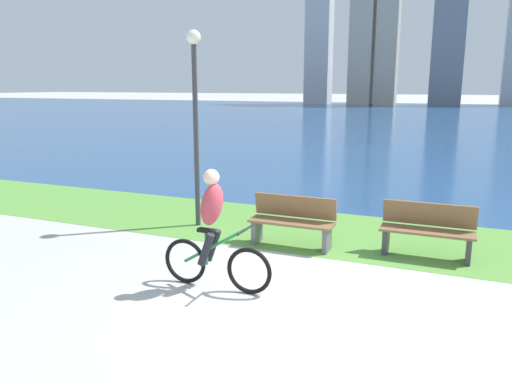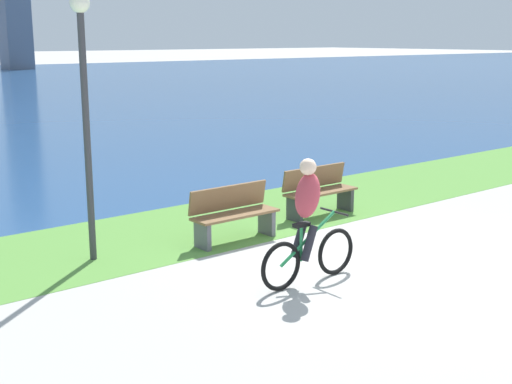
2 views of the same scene
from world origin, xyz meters
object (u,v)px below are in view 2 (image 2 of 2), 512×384
(cyclist_lead, at_px, (308,222))
(bench_near_path, at_px, (233,214))
(lamppost_tall, at_px, (84,89))
(bench_far_along_path, at_px, (319,191))

(cyclist_lead, distance_m, bench_near_path, 2.26)
(lamppost_tall, bearing_deg, bench_near_path, -13.85)
(bench_far_along_path, bearing_deg, cyclist_lead, -136.36)
(bench_near_path, height_order, lamppost_tall, lamppost_tall)
(bench_far_along_path, bearing_deg, lamppost_tall, 177.41)
(cyclist_lead, distance_m, lamppost_tall, 3.67)
(bench_far_along_path, xyz_separation_m, lamppost_tall, (-4.45, 0.20, 2.06))
(cyclist_lead, xyz_separation_m, bench_far_along_path, (2.65, 2.53, -0.39))
(cyclist_lead, xyz_separation_m, lamppost_tall, (-1.79, 2.73, 1.67))
(cyclist_lead, height_order, bench_far_along_path, cyclist_lead)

